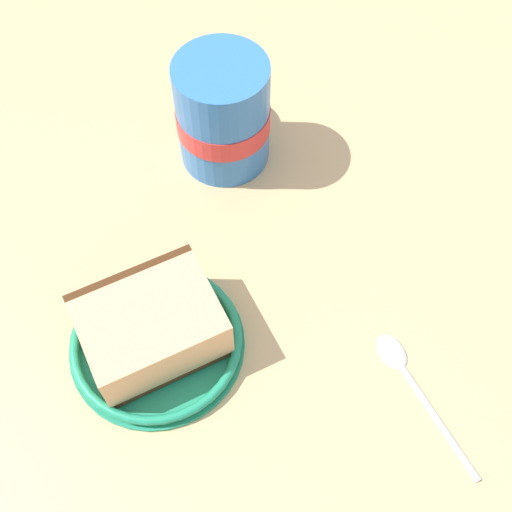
# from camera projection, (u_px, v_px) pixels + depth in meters

# --- Properties ---
(ground_plane) EXTENTS (1.25, 1.25, 0.03)m
(ground_plane) POSITION_uv_depth(u_px,v_px,m) (283.00, 305.00, 0.52)
(ground_plane) COLOR tan
(small_plate) EXTENTS (0.13, 0.13, 0.01)m
(small_plate) POSITION_uv_depth(u_px,v_px,m) (157.00, 342.00, 0.48)
(small_plate) COLOR #1E8C66
(small_plate) RESTS_ON ground_plane
(cake_slice) EXTENTS (0.10, 0.08, 0.05)m
(cake_slice) POSITION_uv_depth(u_px,v_px,m) (151.00, 326.00, 0.47)
(cake_slice) COLOR #472814
(cake_slice) RESTS_ON small_plate
(tea_mug) EXTENTS (0.08, 0.10, 0.10)m
(tea_mug) POSITION_uv_depth(u_px,v_px,m) (223.00, 113.00, 0.54)
(tea_mug) COLOR #3372BF
(tea_mug) RESTS_ON ground_plane
(teaspoon) EXTENTS (0.02, 0.12, 0.01)m
(teaspoon) POSITION_uv_depth(u_px,v_px,m) (407.00, 372.00, 0.48)
(teaspoon) COLOR silver
(teaspoon) RESTS_ON ground_plane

